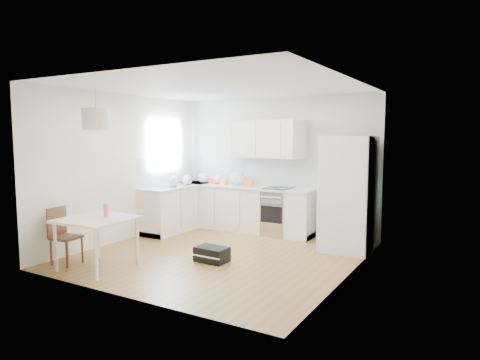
# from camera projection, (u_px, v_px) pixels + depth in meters

# --- Properties ---
(floor) EXTENTS (4.20, 4.20, 0.00)m
(floor) POSITION_uv_depth(u_px,v_px,m) (220.00, 255.00, 6.97)
(floor) COLOR brown
(floor) RESTS_ON ground
(ceiling) EXTENTS (4.20, 4.20, 0.00)m
(ceiling) POSITION_uv_depth(u_px,v_px,m) (219.00, 87.00, 6.69)
(ceiling) COLOR white
(ceiling) RESTS_ON wall_back
(wall_back) EXTENTS (4.20, 0.00, 4.20)m
(wall_back) POSITION_uv_depth(u_px,v_px,m) (276.00, 165.00, 8.64)
(wall_back) COLOR white
(wall_back) RESTS_ON floor
(wall_left) EXTENTS (0.00, 4.20, 4.20)m
(wall_left) POSITION_uv_depth(u_px,v_px,m) (124.00, 168.00, 7.88)
(wall_left) COLOR white
(wall_left) RESTS_ON floor
(wall_right) EXTENTS (0.00, 4.20, 4.20)m
(wall_right) POSITION_uv_depth(u_px,v_px,m) (350.00, 180.00, 5.78)
(wall_right) COLOR white
(wall_right) RESTS_ON floor
(window_glassblock) EXTENTS (0.02, 1.00, 1.00)m
(window_glassblock) POSITION_uv_depth(u_px,v_px,m) (165.00, 145.00, 8.82)
(window_glassblock) COLOR #BFE0F9
(window_glassblock) RESTS_ON wall_left
(cabinets_back) EXTENTS (3.00, 0.60, 0.88)m
(cabinets_back) POSITION_uv_depth(u_px,v_px,m) (243.00, 209.00, 8.77)
(cabinets_back) COLOR white
(cabinets_back) RESTS_ON floor
(cabinets_left) EXTENTS (0.60, 1.80, 0.88)m
(cabinets_left) POSITION_uv_depth(u_px,v_px,m) (178.00, 208.00, 8.86)
(cabinets_left) COLOR white
(cabinets_left) RESTS_ON floor
(counter_back) EXTENTS (3.02, 0.64, 0.04)m
(counter_back) POSITION_uv_depth(u_px,v_px,m) (243.00, 187.00, 8.73)
(counter_back) COLOR silver
(counter_back) RESTS_ON cabinets_back
(counter_left) EXTENTS (0.64, 1.82, 0.04)m
(counter_left) POSITION_uv_depth(u_px,v_px,m) (178.00, 186.00, 8.81)
(counter_left) COLOR silver
(counter_left) RESTS_ON cabinets_left
(backsplash_back) EXTENTS (3.00, 0.01, 0.58)m
(backsplash_back) POSITION_uv_depth(u_px,v_px,m) (250.00, 171.00, 8.95)
(backsplash_back) COLOR white
(backsplash_back) RESTS_ON wall_back
(backsplash_left) EXTENTS (0.01, 1.80, 0.58)m
(backsplash_left) POSITION_uv_depth(u_px,v_px,m) (167.00, 171.00, 8.93)
(backsplash_left) COLOR white
(backsplash_left) RESTS_ON wall_left
(upper_cabinets) EXTENTS (1.70, 0.32, 0.75)m
(upper_cabinets) POSITION_uv_depth(u_px,v_px,m) (266.00, 139.00, 8.52)
(upper_cabinets) COLOR white
(upper_cabinets) RESTS_ON wall_back
(range_oven) EXTENTS (0.50, 0.61, 0.88)m
(range_oven) POSITION_uv_depth(u_px,v_px,m) (278.00, 213.00, 8.37)
(range_oven) COLOR #B8BABD
(range_oven) RESTS_ON floor
(sink) EXTENTS (0.50, 0.80, 0.16)m
(sink) POSITION_uv_depth(u_px,v_px,m) (176.00, 186.00, 8.77)
(sink) COLOR #B8BABD
(sink) RESTS_ON counter_left
(refrigerator) EXTENTS (0.96, 1.02, 1.94)m
(refrigerator) POSITION_uv_depth(u_px,v_px,m) (349.00, 193.00, 7.24)
(refrigerator) COLOR white
(refrigerator) RESTS_ON floor
(dining_table) EXTENTS (0.99, 0.99, 0.75)m
(dining_table) POSITION_uv_depth(u_px,v_px,m) (97.00, 223.00, 6.22)
(dining_table) COLOR beige
(dining_table) RESTS_ON floor
(dining_chair) EXTENTS (0.40, 0.40, 0.86)m
(dining_chair) POSITION_uv_depth(u_px,v_px,m) (66.00, 236.00, 6.46)
(dining_chair) COLOR #442714
(dining_chair) RESTS_ON floor
(drink_bottle) EXTENTS (0.09, 0.09, 0.25)m
(drink_bottle) POSITION_uv_depth(u_px,v_px,m) (106.00, 209.00, 6.22)
(drink_bottle) COLOR #E43F7C
(drink_bottle) RESTS_ON dining_table
(gym_bag) EXTENTS (0.51, 0.34, 0.23)m
(gym_bag) POSITION_uv_depth(u_px,v_px,m) (212.00, 254.00, 6.61)
(gym_bag) COLOR black
(gym_bag) RESTS_ON floor
(pendant_lamp) EXTENTS (0.40, 0.40, 0.30)m
(pendant_lamp) POSITION_uv_depth(u_px,v_px,m) (96.00, 119.00, 6.10)
(pendant_lamp) COLOR beige
(pendant_lamp) RESTS_ON ceiling
(grocery_bag_a) EXTENTS (0.24, 0.20, 0.22)m
(grocery_bag_a) POSITION_uv_depth(u_px,v_px,m) (204.00, 178.00, 9.20)
(grocery_bag_a) COLOR silver
(grocery_bag_a) RESTS_ON counter_back
(grocery_bag_b) EXTENTS (0.22, 0.18, 0.19)m
(grocery_bag_b) POSITION_uv_depth(u_px,v_px,m) (219.00, 179.00, 9.07)
(grocery_bag_b) COLOR silver
(grocery_bag_b) RESTS_ON counter_back
(grocery_bag_c) EXTENTS (0.32, 0.27, 0.29)m
(grocery_bag_c) POSITION_uv_depth(u_px,v_px,m) (238.00, 178.00, 8.86)
(grocery_bag_c) COLOR silver
(grocery_bag_c) RESTS_ON counter_back
(grocery_bag_d) EXTENTS (0.23, 0.19, 0.21)m
(grocery_bag_d) POSITION_uv_depth(u_px,v_px,m) (187.00, 180.00, 8.95)
(grocery_bag_d) COLOR silver
(grocery_bag_d) RESTS_ON counter_back
(grocery_bag_e) EXTENTS (0.24, 0.20, 0.21)m
(grocery_bag_e) POSITION_uv_depth(u_px,v_px,m) (174.00, 181.00, 8.59)
(grocery_bag_e) COLOR silver
(grocery_bag_e) RESTS_ON counter_left
(snack_orange) EXTENTS (0.18, 0.12, 0.12)m
(snack_orange) POSITION_uv_depth(u_px,v_px,m) (249.00, 183.00, 8.66)
(snack_orange) COLOR orange
(snack_orange) RESTS_ON counter_back
(snack_yellow) EXTENTS (0.18, 0.15, 0.11)m
(snack_yellow) POSITION_uv_depth(u_px,v_px,m) (224.00, 182.00, 8.95)
(snack_yellow) COLOR gold
(snack_yellow) RESTS_ON counter_back
(snack_red) EXTENTS (0.17, 0.12, 0.12)m
(snack_red) POSITION_uv_depth(u_px,v_px,m) (213.00, 181.00, 9.10)
(snack_red) COLOR red
(snack_red) RESTS_ON counter_back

